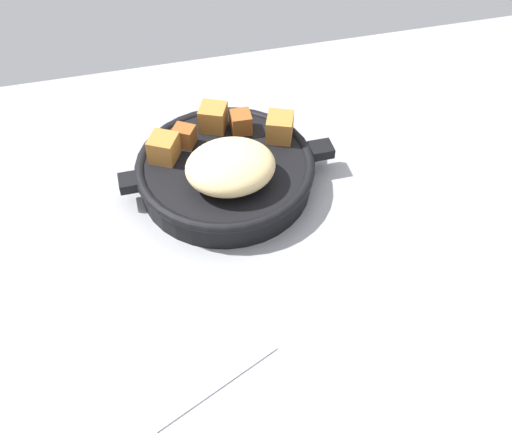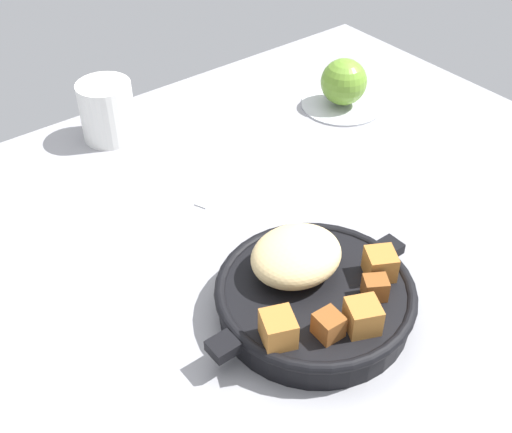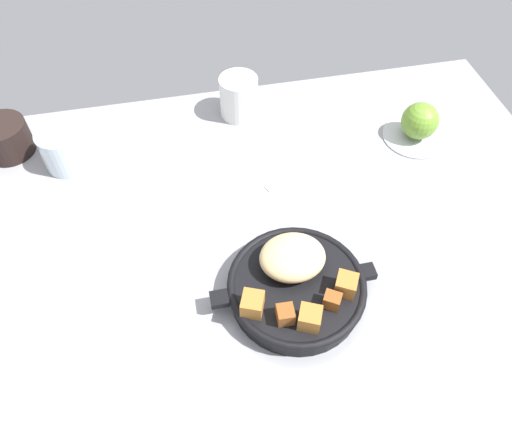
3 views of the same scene
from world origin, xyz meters
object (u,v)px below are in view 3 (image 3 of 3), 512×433
object	(u,v)px
water_glass_short	(64,148)
white_creamer_pitcher	(239,97)
red_apple	(420,121)
butter_knife	(306,168)
cast_iron_skillet	(294,284)
coffee_mug_dark	(5,138)

from	to	relation	value
water_glass_short	white_creamer_pitcher	xyz separation A→B (cm)	(33.13, 7.43, 0.42)
red_apple	white_creamer_pitcher	bearing A→B (deg)	156.59
red_apple	butter_knife	size ratio (longest dim) A/B	0.39
red_apple	white_creamer_pitcher	size ratio (longest dim) A/B	0.83
red_apple	water_glass_short	xyz separation A→B (cm)	(-65.03, 6.39, -0.33)
cast_iron_skillet	red_apple	xyz separation A→B (cm)	(31.68, 28.44, 1.28)
red_apple	water_glass_short	world-z (taller)	same
water_glass_short	cast_iron_skillet	bearing A→B (deg)	-46.25
cast_iron_skillet	red_apple	distance (cm)	42.59
cast_iron_skillet	white_creamer_pitcher	xyz separation A→B (cm)	(-0.22, 42.26, 1.37)
water_glass_short	coffee_mug_dark	bearing A→B (deg)	152.73
water_glass_short	butter_knife	bearing A→B (deg)	-13.62
red_apple	coffee_mug_dark	size ratio (longest dim) A/B	0.76
butter_knife	water_glass_short	xyz separation A→B (cm)	(-42.13, 10.21, 3.55)
cast_iron_skillet	coffee_mug_dark	world-z (taller)	cast_iron_skillet
red_apple	butter_knife	world-z (taller)	red_apple
cast_iron_skillet	red_apple	size ratio (longest dim) A/B	3.54
cast_iron_skillet	butter_knife	size ratio (longest dim) A/B	1.40
red_apple	coffee_mug_dark	xyz separation A→B (cm)	(-75.98, 12.03, -0.91)
water_glass_short	coffee_mug_dark	distance (cm)	12.33
coffee_mug_dark	cast_iron_skillet	bearing A→B (deg)	-42.42
butter_knife	white_creamer_pitcher	bearing A→B (deg)	93.59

